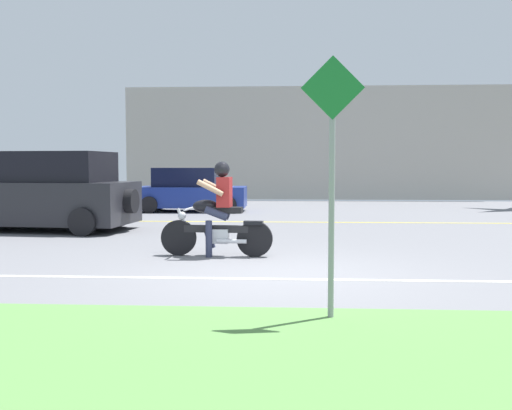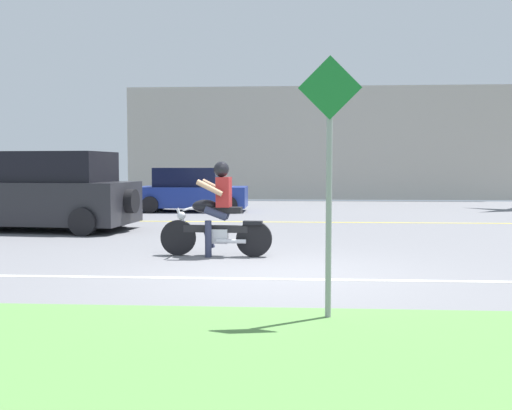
% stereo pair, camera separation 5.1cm
% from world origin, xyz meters
% --- Properties ---
extents(ground, '(56.00, 30.00, 0.04)m').
position_xyz_m(ground, '(0.00, 3.00, -0.02)').
color(ground, slate).
extents(grass_median, '(56.00, 3.80, 0.06)m').
position_xyz_m(grass_median, '(0.00, -4.10, 0.03)').
color(grass_median, '#548442').
rests_on(grass_median, ground).
extents(lane_line_near, '(50.40, 0.12, 0.01)m').
position_xyz_m(lane_line_near, '(0.00, -0.33, 0.00)').
color(lane_line_near, silver).
rests_on(lane_line_near, ground).
extents(lane_line_far, '(50.40, 0.12, 0.01)m').
position_xyz_m(lane_line_far, '(0.00, 7.95, 0.00)').
color(lane_line_far, yellow).
rests_on(lane_line_far, ground).
extents(motorcyclist, '(1.97, 0.64, 1.65)m').
position_xyz_m(motorcyclist, '(-1.08, 1.71, 0.70)').
color(motorcyclist, black).
rests_on(motorcyclist, ground).
extents(suv_nearby, '(4.98, 2.61, 1.91)m').
position_xyz_m(suv_nearby, '(-5.99, 5.59, 0.93)').
color(suv_nearby, '#232328').
rests_on(suv_nearby, ground).
extents(parked_car_0, '(4.19, 2.05, 1.62)m').
position_xyz_m(parked_car_0, '(-8.15, 12.83, 0.75)').
color(parked_car_0, '#2D663D').
rests_on(parked_car_0, ground).
extents(parked_car_1, '(3.68, 1.87, 1.50)m').
position_xyz_m(parked_car_1, '(-3.26, 11.66, 0.70)').
color(parked_car_1, navy).
rests_on(parked_car_1, ground).
extents(motorcyclist_distant, '(0.84, 1.46, 1.35)m').
position_xyz_m(motorcyclist_distant, '(-5.94, 9.07, 0.57)').
color(motorcyclist_distant, black).
rests_on(motorcyclist_distant, ground).
extents(street_sign, '(0.62, 0.06, 2.64)m').
position_xyz_m(street_sign, '(0.60, -2.56, 1.61)').
color(street_sign, gray).
rests_on(street_sign, ground).
extents(building_far, '(17.87, 4.00, 5.24)m').
position_xyz_m(building_far, '(1.35, 21.00, 2.62)').
color(building_far, '#A8A399').
rests_on(building_far, ground).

